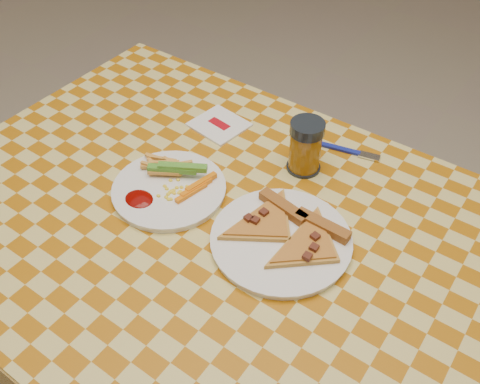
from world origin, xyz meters
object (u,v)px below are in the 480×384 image
object	(u,v)px
plate_right	(281,241)
drink_glass	(305,147)
plate_left	(169,190)
table	(226,251)

from	to	relation	value
plate_right	drink_glass	bearing A→B (deg)	109.62
plate_left	drink_glass	bearing A→B (deg)	50.54
drink_glass	table	bearing A→B (deg)	-98.53
plate_left	drink_glass	world-z (taller)	drink_glass
table	drink_glass	world-z (taller)	drink_glass
table	drink_glass	xyz separation A→B (m)	(0.04, 0.24, 0.13)
table	plate_right	world-z (taller)	plate_right
table	plate_left	bearing A→B (deg)	176.22
plate_right	plate_left	bearing A→B (deg)	-176.31
plate_left	plate_right	xyz separation A→B (m)	(0.26, 0.02, 0.00)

